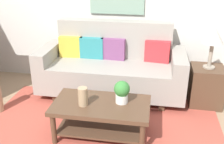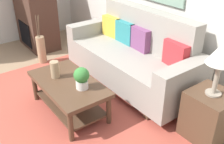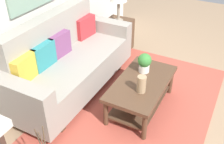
# 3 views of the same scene
# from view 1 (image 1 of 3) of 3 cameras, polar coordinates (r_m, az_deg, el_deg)

# --- Properties ---
(area_rug) EXTENTS (2.94, 1.94, 0.01)m
(area_rug) POSITION_cam_1_polar(r_m,az_deg,el_deg) (3.34, -2.61, -12.28)
(area_rug) COLOR #B24C3D
(area_rug) RESTS_ON ground_plane
(couch) EXTENTS (2.13, 0.84, 1.08)m
(couch) POSITION_cam_1_polar(r_m,az_deg,el_deg) (4.00, -0.04, 0.99)
(couch) COLOR gray
(couch) RESTS_ON ground_plane
(throw_pillow_mustard) EXTENTS (0.37, 0.16, 0.32)m
(throw_pillow_mustard) POSITION_cam_1_polar(r_m,az_deg,el_deg) (4.18, -8.68, 5.37)
(throw_pillow_mustard) COLOR gold
(throw_pillow_mustard) RESTS_ON couch
(throw_pillow_teal) EXTENTS (0.36, 0.13, 0.32)m
(throw_pillow_teal) POSITION_cam_1_polar(r_m,az_deg,el_deg) (4.09, -4.29, 5.17)
(throw_pillow_teal) COLOR teal
(throw_pillow_teal) RESTS_ON couch
(throw_pillow_plum) EXTENTS (0.37, 0.14, 0.32)m
(throw_pillow_plum) POSITION_cam_1_polar(r_m,az_deg,el_deg) (4.03, 0.26, 4.94)
(throw_pillow_plum) COLOR #7A4270
(throw_pillow_plum) RESTS_ON couch
(throw_pillow_crimson) EXTENTS (0.37, 0.16, 0.32)m
(throw_pillow_crimson) POSITION_cam_1_polar(r_m,az_deg,el_deg) (3.98, 9.64, 4.37)
(throw_pillow_crimson) COLOR red
(throw_pillow_crimson) RESTS_ON couch
(coffee_table) EXTENTS (1.10, 0.60, 0.43)m
(coffee_table) POSITION_cam_1_polar(r_m,az_deg,el_deg) (3.10, -2.30, -8.55)
(coffee_table) COLOR #513826
(coffee_table) RESTS_ON ground_plane
(tabletop_vase) EXTENTS (0.11, 0.11, 0.21)m
(tabletop_vase) POSITION_cam_1_polar(r_m,az_deg,el_deg) (2.97, -6.23, -5.23)
(tabletop_vase) COLOR tan
(tabletop_vase) RESTS_ON coffee_table
(potted_plant_tabletop) EXTENTS (0.18, 0.18, 0.26)m
(potted_plant_tabletop) POSITION_cam_1_polar(r_m,az_deg,el_deg) (3.00, 2.12, -4.12)
(potted_plant_tabletop) COLOR white
(potted_plant_tabletop) RESTS_ON coffee_table
(side_table) EXTENTS (0.44, 0.44, 0.56)m
(side_table) POSITION_cam_1_polar(r_m,az_deg,el_deg) (3.99, 19.39, -2.83)
(side_table) COLOR #513826
(side_table) RESTS_ON ground_plane
(table_lamp) EXTENTS (0.28, 0.28, 0.57)m
(table_lamp) POSITION_cam_1_polar(r_m,az_deg,el_deg) (3.75, 20.84, 7.02)
(table_lamp) COLOR gray
(table_lamp) RESTS_ON side_table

